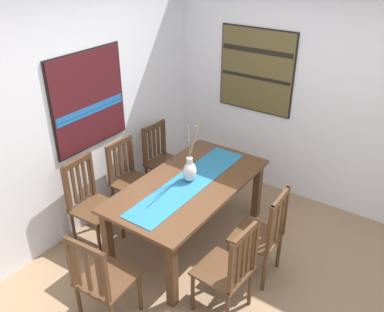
% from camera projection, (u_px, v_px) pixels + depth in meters
% --- Properties ---
extents(ground_plane, '(6.40, 6.40, 0.03)m').
position_uv_depth(ground_plane, '(228.00, 283.00, 3.92)').
color(ground_plane, '#8E7051').
extents(wall_back, '(6.40, 0.12, 2.70)m').
position_uv_depth(wall_back, '(78.00, 109.00, 4.20)').
color(wall_back, silver).
rests_on(wall_back, ground_plane).
extents(wall_side, '(0.12, 6.40, 2.70)m').
position_uv_depth(wall_side, '(317.00, 94.00, 4.61)').
color(wall_side, silver).
rests_on(wall_side, ground_plane).
extents(dining_table, '(1.77, 0.93, 0.73)m').
position_uv_depth(dining_table, '(189.00, 191.00, 4.17)').
color(dining_table, '#51331E').
rests_on(dining_table, ground_plane).
extents(table_runner, '(1.63, 0.36, 0.01)m').
position_uv_depth(table_runner, '(189.00, 182.00, 4.12)').
color(table_runner, '#236B93').
rests_on(table_runner, dining_table).
extents(centerpiece_vase, '(0.25, 0.25, 0.72)m').
position_uv_depth(centerpiece_vase, '(190.00, 170.00, 4.09)').
color(centerpiece_vase, silver).
rests_on(centerpiece_vase, dining_table).
extents(chair_0, '(0.45, 0.45, 0.93)m').
position_uv_depth(chair_0, '(102.00, 279.00, 3.31)').
color(chair_0, '#4C301C').
rests_on(chair_0, ground_plane).
extents(chair_1, '(0.44, 0.44, 0.95)m').
position_uv_depth(chair_1, '(262.00, 234.00, 3.80)').
color(chair_1, '#4C301C').
rests_on(chair_1, ground_plane).
extents(chair_2, '(0.44, 0.44, 0.95)m').
position_uv_depth(chair_2, '(90.00, 202.00, 4.24)').
color(chair_2, '#4C301C').
rests_on(chair_2, ground_plane).
extents(chair_3, '(0.44, 0.44, 0.91)m').
position_uv_depth(chair_3, '(162.00, 159.00, 5.08)').
color(chair_3, '#4C301C').
rests_on(chair_3, ground_plane).
extents(chair_4, '(0.42, 0.42, 0.92)m').
position_uv_depth(chair_4, '(130.00, 178.00, 4.68)').
color(chair_4, '#4C301C').
rests_on(chair_4, ground_plane).
extents(chair_5, '(0.45, 0.45, 0.95)m').
position_uv_depth(chair_5, '(229.00, 269.00, 3.39)').
color(chair_5, '#4C301C').
rests_on(chair_5, ground_plane).
extents(painting_on_back_wall, '(0.96, 0.05, 1.02)m').
position_uv_depth(painting_on_back_wall, '(88.00, 100.00, 4.20)').
color(painting_on_back_wall, black).
extents(painting_on_side_wall, '(0.05, 0.96, 1.00)m').
position_uv_depth(painting_on_side_wall, '(256.00, 71.00, 4.86)').
color(painting_on_side_wall, black).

